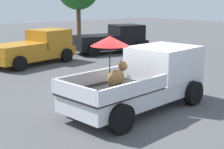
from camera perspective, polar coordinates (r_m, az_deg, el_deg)
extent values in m
plane|color=#4C4C4F|center=(10.85, 4.16, -5.94)|extent=(80.00, 80.00, 0.00)
cylinder|color=black|center=(12.64, 6.01, -1.42)|extent=(0.83, 0.36, 0.80)
cylinder|color=black|center=(11.55, 13.59, -3.04)|extent=(0.83, 0.36, 0.80)
cylinder|color=black|center=(10.24, -6.45, -4.77)|extent=(0.83, 0.36, 0.80)
cylinder|color=black|center=(8.87, 1.58, -7.47)|extent=(0.83, 0.36, 0.80)
cube|color=silver|center=(10.68, 4.20, -3.04)|extent=(5.16, 2.32, 0.50)
cube|color=silver|center=(11.58, 8.80, 2.08)|extent=(2.29, 2.07, 1.08)
cube|color=#4C606B|center=(12.36, 11.57, 3.57)|extent=(0.24, 1.72, 0.64)
cube|color=black|center=(9.80, -0.17, -2.76)|extent=(2.98, 2.13, 0.06)
cube|color=silver|center=(10.39, -3.76, -0.58)|extent=(2.79, 0.40, 0.40)
cube|color=silver|center=(9.13, 3.92, -2.43)|extent=(2.79, 0.40, 0.40)
cube|color=silver|center=(8.87, -6.36, -2.94)|extent=(0.30, 1.84, 0.40)
ellipsoid|color=olive|center=(10.05, 0.69, -0.65)|extent=(0.71, 0.39, 0.52)
sphere|color=olive|center=(10.20, 1.87, 1.37)|extent=(0.31, 0.31, 0.28)
cone|color=olive|center=(10.22, 1.54, 2.20)|extent=(0.10, 0.10, 0.12)
cone|color=olive|center=(10.12, 2.20, 2.09)|extent=(0.10, 0.10, 0.12)
cylinder|color=black|center=(9.87, -0.37, 1.39)|extent=(0.03, 0.03, 1.29)
cone|color=red|center=(9.76, -0.37, 5.68)|extent=(1.25, 1.25, 0.28)
cylinder|color=black|center=(20.50, -11.42, 3.74)|extent=(0.80, 0.43, 0.76)
cylinder|color=black|center=(19.12, -7.68, 3.25)|extent=(0.80, 0.43, 0.76)
cylinder|color=black|center=(17.07, -15.35, 1.79)|extent=(0.80, 0.43, 0.76)
cube|color=#B27219|center=(18.74, -13.23, 3.37)|extent=(5.08, 2.84, 0.50)
cube|color=#B27219|center=(19.41, -10.59, 6.03)|extent=(2.26, 2.18, 1.00)
cube|color=#B27219|center=(18.08, -15.77, 4.34)|extent=(3.04, 2.37, 0.40)
cylinder|color=black|center=(23.80, 2.17, 5.18)|extent=(0.80, 0.41, 0.76)
cylinder|color=black|center=(22.17, 4.56, 4.60)|extent=(0.80, 0.41, 0.76)
cylinder|color=black|center=(22.44, -5.02, 4.69)|extent=(0.80, 0.41, 0.76)
cylinder|color=black|center=(20.70, -3.06, 4.06)|extent=(0.80, 0.41, 0.76)
cube|color=black|center=(22.20, -0.26, 5.09)|extent=(5.07, 2.77, 0.50)
cube|color=black|center=(22.68, 2.47, 7.15)|extent=(2.24, 2.16, 1.00)
cube|color=black|center=(21.72, -2.64, 6.11)|extent=(3.02, 2.33, 0.40)
cylinder|color=brown|center=(26.06, -5.64, 8.40)|extent=(0.32, 0.32, 3.14)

